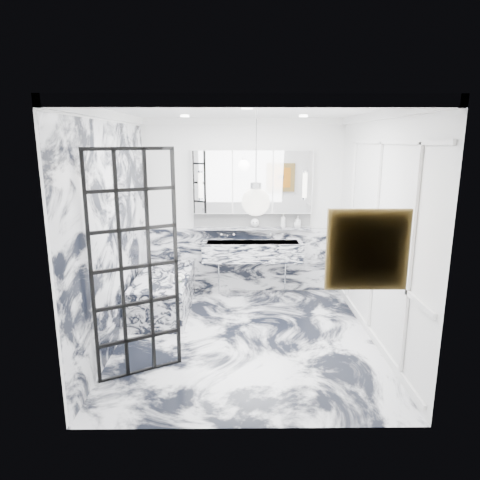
{
  "coord_description": "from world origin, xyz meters",
  "views": [
    {
      "loc": [
        -0.12,
        -5.07,
        2.47
      ],
      "look_at": [
        -0.06,
        0.5,
        1.16
      ],
      "focal_mm": 32.0,
      "sensor_mm": 36.0,
      "label": 1
    }
  ],
  "objects_px": {
    "mirror_cabinet": "(253,182)",
    "crittall_door": "(135,267)",
    "bathtub": "(164,293)",
    "trough_sink": "(252,251)"
  },
  "relations": [
    {
      "from": "bathtub",
      "to": "mirror_cabinet",
      "type": "bearing_deg",
      "value": 32.06
    },
    {
      "from": "mirror_cabinet",
      "to": "crittall_door",
      "type": "bearing_deg",
      "value": -116.89
    },
    {
      "from": "trough_sink",
      "to": "mirror_cabinet",
      "type": "xyz_separation_m",
      "value": [
        -0.0,
        0.17,
        1.09
      ]
    },
    {
      "from": "crittall_door",
      "to": "mirror_cabinet",
      "type": "xyz_separation_m",
      "value": [
        1.3,
        2.57,
        0.63
      ]
    },
    {
      "from": "mirror_cabinet",
      "to": "bathtub",
      "type": "height_order",
      "value": "mirror_cabinet"
    },
    {
      "from": "mirror_cabinet",
      "to": "bathtub",
      "type": "distance_m",
      "value": 2.2
    },
    {
      "from": "trough_sink",
      "to": "bathtub",
      "type": "bearing_deg",
      "value": -153.52
    },
    {
      "from": "trough_sink",
      "to": "mirror_cabinet",
      "type": "height_order",
      "value": "mirror_cabinet"
    },
    {
      "from": "crittall_door",
      "to": "trough_sink",
      "type": "distance_m",
      "value": 2.77
    },
    {
      "from": "crittall_door",
      "to": "bathtub",
      "type": "relative_size",
      "value": 1.45
    }
  ]
}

